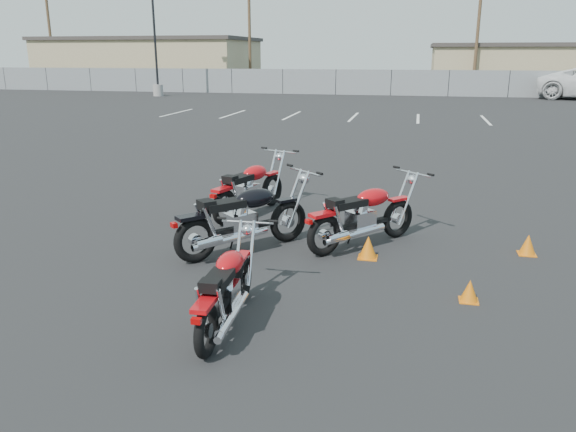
% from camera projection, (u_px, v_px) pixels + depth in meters
% --- Properties ---
extents(ground, '(120.00, 120.00, 0.00)m').
position_uv_depth(ground, '(264.00, 272.00, 7.72)').
color(ground, black).
rests_on(ground, ground).
extents(motorcycle_front_red, '(1.16, 2.21, 1.10)m').
position_uv_depth(motorcycle_front_red, '(250.00, 189.00, 10.34)').
color(motorcycle_front_red, black).
rests_on(motorcycle_front_red, ground).
extents(motorcycle_second_black, '(1.92, 2.05, 1.16)m').
position_uv_depth(motorcycle_second_black, '(244.00, 218.00, 8.38)').
color(motorcycle_second_black, black).
rests_on(motorcycle_second_black, ground).
extents(motorcycle_third_red, '(1.81, 1.93, 1.09)m').
position_uv_depth(motorcycle_third_red, '(363.00, 216.00, 8.63)').
color(motorcycle_third_red, black).
rests_on(motorcycle_third_red, ground).
extents(motorcycle_rear_red, '(0.76, 1.97, 0.96)m').
position_uv_depth(motorcycle_rear_red, '(227.00, 289.00, 6.09)').
color(motorcycle_rear_red, black).
rests_on(motorcycle_rear_red, ground).
extents(training_cone_near, '(0.26, 0.26, 0.31)m').
position_uv_depth(training_cone_near, '(528.00, 245.00, 8.37)').
color(training_cone_near, orange).
rests_on(training_cone_near, ground).
extents(training_cone_far, '(0.23, 0.23, 0.27)m').
position_uv_depth(training_cone_far, '(470.00, 291.00, 6.78)').
color(training_cone_far, orange).
rests_on(training_cone_far, ground).
extents(training_cone_extra, '(0.28, 0.28, 0.34)m').
position_uv_depth(training_cone_extra, '(368.00, 247.00, 8.22)').
color(training_cone_extra, orange).
rests_on(training_cone_extra, ground).
extents(light_pole_west, '(0.80, 0.70, 9.93)m').
position_uv_depth(light_pole_west, '(156.00, 59.00, 39.18)').
color(light_pole_west, gray).
rests_on(light_pole_west, ground).
extents(chainlink_fence, '(80.06, 0.06, 1.80)m').
position_uv_depth(chainlink_fence, '(391.00, 83.00, 40.25)').
color(chainlink_fence, slate).
rests_on(chainlink_fence, ground).
extents(tan_building_west, '(18.40, 10.40, 4.30)m').
position_uv_depth(tan_building_west, '(151.00, 62.00, 51.13)').
color(tan_building_west, tan).
rests_on(tan_building_west, ground).
extents(tan_building_east, '(14.40, 9.40, 3.70)m').
position_uv_depth(tan_building_east, '(520.00, 67.00, 46.29)').
color(tan_building_east, tan).
rests_on(tan_building_east, ground).
extents(utility_pole_a, '(1.80, 0.24, 9.00)m').
position_uv_depth(utility_pole_a, '(50.00, 33.00, 49.32)').
color(utility_pole_a, '#483421').
rests_on(utility_pole_a, ground).
extents(utility_pole_b, '(1.80, 0.24, 9.00)m').
position_uv_depth(utility_pole_b, '(250.00, 31.00, 46.43)').
color(utility_pole_b, '#483421').
rests_on(utility_pole_b, ground).
extents(utility_pole_c, '(1.80, 0.24, 9.00)m').
position_uv_depth(utility_pole_c, '(478.00, 29.00, 41.67)').
color(utility_pole_c, '#483421').
rests_on(utility_pole_c, ground).
extents(parking_line_stripes, '(15.12, 4.00, 0.01)m').
position_uv_depth(parking_line_stripes, '(322.00, 116.00, 26.98)').
color(parking_line_stripes, silver).
rests_on(parking_line_stripes, ground).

